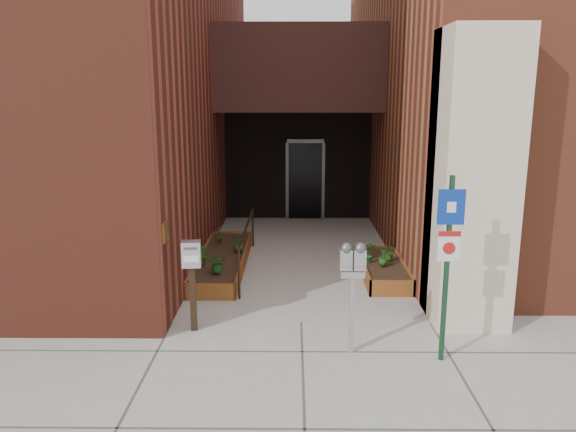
{
  "coord_description": "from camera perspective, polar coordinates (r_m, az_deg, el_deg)",
  "views": [
    {
      "loc": [
        -0.12,
        -8.11,
        3.53
      ],
      "look_at": [
        -0.22,
        1.8,
        1.28
      ],
      "focal_mm": 35.0,
      "sensor_mm": 36.0,
      "label": 1
    }
  ],
  "objects": [
    {
      "name": "shrub_left_c",
      "position": [
        11.46,
        -5.1,
        -2.66
      ],
      "size": [
        0.3,
        0.3,
        0.38
      ],
      "primitive_type": "imported",
      "rotation": [
        0.0,
        0.0,
        4.03
      ],
      "color": "#1E4F16",
      "rests_on": "planter_left"
    },
    {
      "name": "handrail",
      "position": [
        11.15,
        -4.22,
        -1.72
      ],
      "size": [
        0.04,
        3.34,
        0.9
      ],
      "color": "black",
      "rests_on": "ground"
    },
    {
      "name": "shrub_left_d",
      "position": [
        12.23,
        -6.98,
        -1.78
      ],
      "size": [
        0.21,
        0.21,
        0.35
      ],
      "primitive_type": "imported",
      "rotation": [
        0.0,
        0.0,
        4.86
      ],
      "color": "#205919",
      "rests_on": "planter_left"
    },
    {
      "name": "parking_meter",
      "position": [
        7.53,
        6.59,
        -5.26
      ],
      "size": [
        0.35,
        0.16,
        1.56
      ],
      "color": "#9D9D9F",
      "rests_on": "ground"
    },
    {
      "name": "ground",
      "position": [
        8.84,
        1.34,
        -10.76
      ],
      "size": [
        80.0,
        80.0,
        0.0
      ],
      "primitive_type": "plane",
      "color": "#9E9991",
      "rests_on": "ground"
    },
    {
      "name": "payment_dropbox",
      "position": [
        8.36,
        -9.74,
        -5.09
      ],
      "size": [
        0.29,
        0.23,
        1.38
      ],
      "color": "black",
      "rests_on": "ground"
    },
    {
      "name": "shrub_right_a",
      "position": [
        10.69,
        9.65,
        -4.14
      ],
      "size": [
        0.21,
        0.21,
        0.31
      ],
      "primitive_type": "imported",
      "rotation": [
        0.0,
        0.0,
        1.33
      ],
      "color": "#215E1B",
      "rests_on": "planter_right"
    },
    {
      "name": "planter_right",
      "position": [
        10.99,
        9.61,
        -5.42
      ],
      "size": [
        0.8,
        2.2,
        0.3
      ],
      "color": "brown",
      "rests_on": "ground"
    },
    {
      "name": "architecture",
      "position": [
        15.07,
        0.36,
        18.29
      ],
      "size": [
        20.0,
        14.6,
        10.0
      ],
      "color": "maroon",
      "rests_on": "ground"
    },
    {
      "name": "shrub_right_c",
      "position": [
        11.02,
        10.27,
        -3.65
      ],
      "size": [
        0.29,
        0.29,
        0.3
      ],
      "primitive_type": "imported",
      "rotation": [
        0.0,
        0.0,
        4.8
      ],
      "color": "#295819",
      "rests_on": "planter_right"
    },
    {
      "name": "shrub_left_a",
      "position": [
        10.22,
        -7.19,
        -4.68
      ],
      "size": [
        0.45,
        0.45,
        0.37
      ],
      "primitive_type": "imported",
      "rotation": [
        0.0,
        0.0,
        0.56
      ],
      "color": "#1C5618",
      "rests_on": "planter_left"
    },
    {
      "name": "shrub_right_b",
      "position": [
        10.89,
        8.34,
        -3.58
      ],
      "size": [
        0.21,
        0.21,
        0.37
      ],
      "primitive_type": "imported",
      "rotation": [
        0.0,
        0.0,
        3.09
      ],
      "color": "#1A5C1E",
      "rests_on": "planter_right"
    },
    {
      "name": "sign_post",
      "position": [
        7.44,
        15.96,
        -3.33
      ],
      "size": [
        0.34,
        0.08,
        2.49
      ],
      "color": "#14381F",
      "rests_on": "ground"
    },
    {
      "name": "shrub_left_b",
      "position": [
        10.74,
        -8.73,
        -3.94
      ],
      "size": [
        0.24,
        0.24,
        0.34
      ],
      "primitive_type": "imported",
      "rotation": [
        0.0,
        0.0,
        1.95
      ],
      "color": "#20621C",
      "rests_on": "planter_left"
    },
    {
      "name": "planter_left",
      "position": [
        11.42,
        -6.66,
        -4.63
      ],
      "size": [
        0.9,
        3.6,
        0.3
      ],
      "color": "brown",
      "rests_on": "ground"
    }
  ]
}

